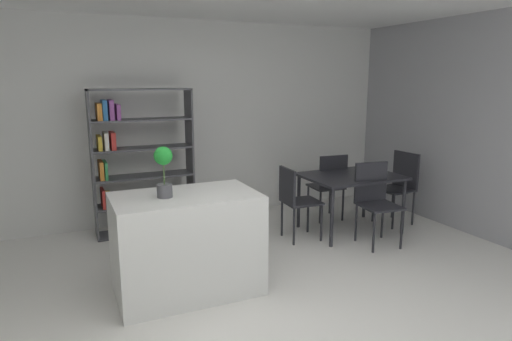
{
  "coord_description": "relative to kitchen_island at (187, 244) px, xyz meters",
  "views": [
    {
      "loc": [
        -1.35,
        -2.84,
        1.92
      ],
      "look_at": [
        0.39,
        1.01,
        1.04
      ],
      "focal_mm": 31.0,
      "sensor_mm": 36.0,
      "label": 1
    }
  ],
  "objects": [
    {
      "name": "potted_plant_on_island",
      "position": [
        -0.18,
        -0.01,
        0.72
      ],
      "size": [
        0.16,
        0.16,
        0.44
      ],
      "color": "#4C4C51",
      "rests_on": "kitchen_island"
    },
    {
      "name": "open_bookshelf",
      "position": [
        -0.15,
        1.81,
        0.52
      ],
      "size": [
        1.22,
        0.34,
        1.81
      ],
      "color": "#4C4C51",
      "rests_on": "ground_plane"
    },
    {
      "name": "dining_table",
      "position": [
        2.35,
        0.77,
        0.21
      ],
      "size": [
        1.18,
        0.89,
        0.73
      ],
      "color": "#232328",
      "rests_on": "ground_plane"
    },
    {
      "name": "ground_plane",
      "position": [
        0.36,
        -0.86,
        -0.46
      ],
      "size": [
        9.24,
        9.24,
        0.0
      ],
      "primitive_type": "plane",
      "color": "silver"
    },
    {
      "name": "dining_chair_window_side",
      "position": [
        3.17,
        0.77,
        0.11
      ],
      "size": [
        0.45,
        0.46,
        0.96
      ],
      "rotation": [
        0.0,
        0.0,
        -1.5
      ],
      "color": "#232328",
      "rests_on": "ground_plane"
    },
    {
      "name": "dining_chair_far",
      "position": [
        2.35,
        1.23,
        0.09
      ],
      "size": [
        0.44,
        0.45,
        0.93
      ],
      "rotation": [
        0.0,
        0.0,
        3.07
      ],
      "color": "#232328",
      "rests_on": "ground_plane"
    },
    {
      "name": "dining_chair_near",
      "position": [
        2.37,
        0.3,
        0.11
      ],
      "size": [
        0.47,
        0.49,
        0.96
      ],
      "rotation": [
        0.0,
        0.0,
        -0.12
      ],
      "color": "#232328",
      "rests_on": "ground_plane"
    },
    {
      "name": "kitchen_island",
      "position": [
        0.0,
        0.0,
        0.0
      ],
      "size": [
        1.27,
        0.77,
        0.92
      ],
      "primitive_type": "cube",
      "color": "silver",
      "rests_on": "ground_plane"
    },
    {
      "name": "back_partition",
      "position": [
        0.36,
        2.21,
        0.89
      ],
      "size": [
        6.72,
        0.06,
        2.7
      ],
      "primitive_type": "cube",
      "color": "silver",
      "rests_on": "ground_plane"
    },
    {
      "name": "dining_chair_island_side",
      "position": [
        1.55,
        0.77,
        0.08
      ],
      "size": [
        0.45,
        0.42,
        0.89
      ],
      "rotation": [
        0.0,
        0.0,
        1.52
      ],
      "color": "#232328",
      "rests_on": "ground_plane"
    }
  ]
}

